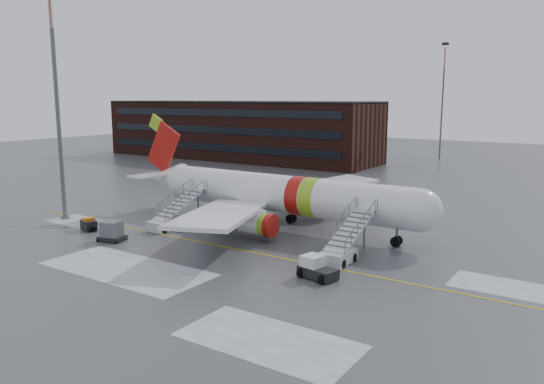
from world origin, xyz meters
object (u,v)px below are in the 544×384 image
Objects in this scene: light_mast_near at (57,97)px; airliner at (275,194)px; uld_container at (112,232)px; pushback_tug at (316,268)px; airstair_fwd at (343,248)px; baggage_tractor at (89,225)px; airstair_aft at (170,218)px.

airliner is at bearing 24.81° from light_mast_near.
uld_container is at bearing -15.29° from light_mast_near.
pushback_tug is 1.19× the size of uld_container.
airliner is 1.38× the size of light_mast_near.
baggage_tractor is (-25.52, -4.98, -0.53)m from airstair_fwd.
airliner reaches higher than uld_container.
light_mast_near is at bearing -165.84° from airstair_aft.
airstair_aft is at bearing 166.08° from pushback_tug.
pushback_tug is 34.52m from light_mast_near.
uld_container is at bearing -162.71° from airstair_fwd.
light_mast_near is at bearing 177.11° from pushback_tug.
uld_container is (-9.55, -12.89, -2.56)m from airliner.
baggage_tractor is at bearing -141.87° from airliner.
pushback_tug is at bearing -13.92° from airstair_aft.
uld_container is 5.31m from baggage_tractor.
airstair_fwd is at bearing 17.29° from uld_container.
airstair_aft is 0.30× the size of light_mast_near.
airstair_aft is at bearing 14.16° from light_mast_near.
airliner is 16.25m from uld_container.
airstair_aft is 2.49× the size of pushback_tug.
uld_container is at bearing -126.55° from airliner.
baggage_tractor is (-5.12, 1.37, -0.32)m from uld_container.
airliner reaches higher than baggage_tractor.
airstair_fwd is at bearing 11.05° from baggage_tractor.
airstair_fwd is at bearing -31.06° from airliner.
airstair_fwd is (10.85, -6.54, -2.35)m from airliner.
light_mast_near is (-31.92, -3.20, 12.06)m from airstair_fwd.
airliner reaches higher than pushback_tug.
airstair_fwd is at bearing 5.73° from light_mast_near.
pushback_tug is at bearing -87.05° from airstair_fwd.
baggage_tractor is at bearing -141.65° from airstair_aft.
airliner is at bearing 38.13° from baggage_tractor.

